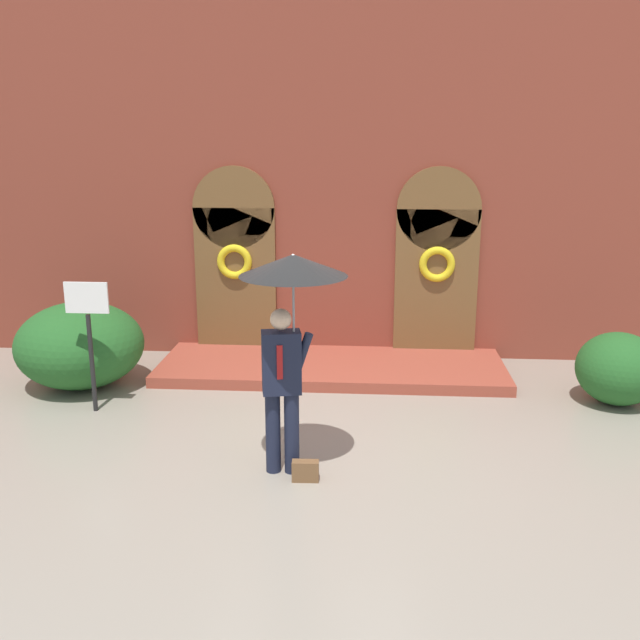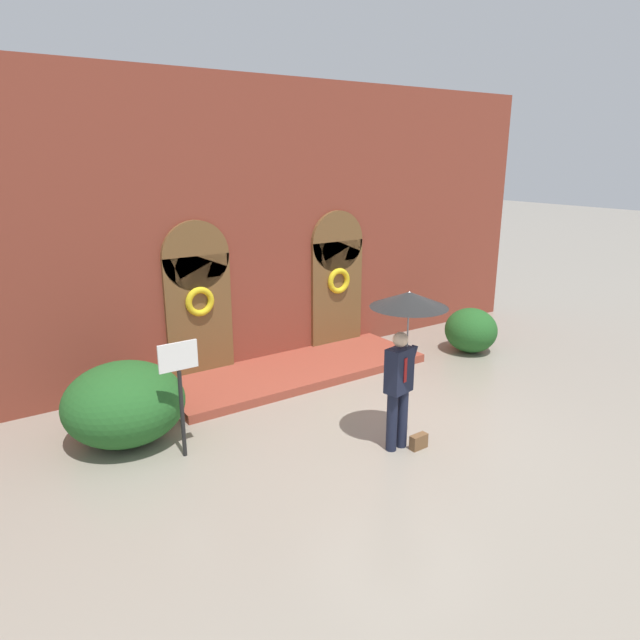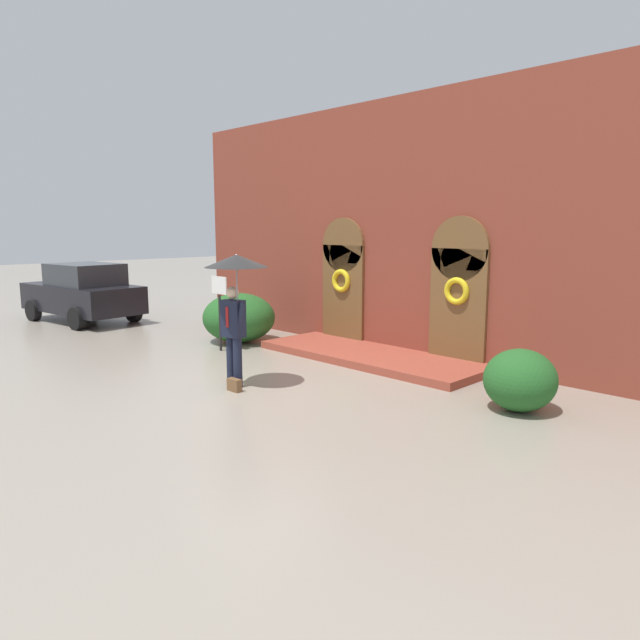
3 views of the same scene
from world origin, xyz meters
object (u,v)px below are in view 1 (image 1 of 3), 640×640
object	(u,v)px
person_with_umbrella	(290,298)
handbag	(305,471)
sign_post	(89,325)
shrub_left	(80,345)
shrub_right	(618,369)

from	to	relation	value
person_with_umbrella	handbag	bearing A→B (deg)	-50.77
handbag	sign_post	xyz separation A→B (m)	(-2.93, 1.75, 1.05)
sign_post	shrub_left	size ratio (longest dim) A/B	0.96
person_with_umbrella	shrub_left	xyz separation A→B (m)	(-3.31, 2.49, -1.30)
handbag	shrub_right	bearing A→B (deg)	30.52
shrub_left	shrub_right	world-z (taller)	shrub_left
person_with_umbrella	shrub_right	bearing A→B (deg)	29.45
sign_post	shrub_right	xyz separation A→B (m)	(6.90, 0.78, -0.68)
person_with_umbrella	shrub_left	world-z (taller)	person_with_umbrella
handbag	shrub_left	xyz separation A→B (m)	(-3.47, 2.69, 0.50)
shrub_right	shrub_left	bearing A→B (deg)	178.79
person_with_umbrella	sign_post	size ratio (longest dim) A/B	1.37
person_with_umbrella	handbag	distance (m)	1.82
handbag	shrub_right	xyz separation A→B (m)	(3.97, 2.53, 0.37)
shrub_right	handbag	bearing A→B (deg)	-147.45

